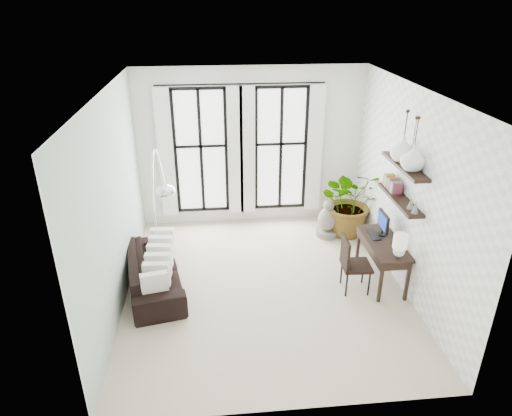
{
  "coord_description": "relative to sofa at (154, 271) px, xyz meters",
  "views": [
    {
      "loc": [
        -0.75,
        -6.25,
        4.41
      ],
      "look_at": [
        -0.11,
        0.3,
        1.3
      ],
      "focal_mm": 32.0,
      "sensor_mm": 36.0,
      "label": 1
    }
  ],
  "objects": [
    {
      "name": "floor",
      "position": [
        1.8,
        -0.18,
        -0.29
      ],
      "size": [
        5.0,
        5.0,
        0.0
      ],
      "primitive_type": "plane",
      "color": "beige",
      "rests_on": "ground"
    },
    {
      "name": "wall_right",
      "position": [
        4.05,
        -0.18,
        1.31
      ],
      "size": [
        0.0,
        5.0,
        5.0
      ],
      "primitive_type": "plane",
      "rotation": [
        1.57,
        0.0,
        -1.57
      ],
      "color": "white",
      "rests_on": "floor"
    },
    {
      "name": "wall_shelves",
      "position": [
        3.91,
        -0.15,
        1.43
      ],
      "size": [
        0.25,
        1.3,
        0.6
      ],
      "color": "black",
      "rests_on": "wall_right"
    },
    {
      "name": "wall_left",
      "position": [
        -0.45,
        -0.18,
        1.31
      ],
      "size": [
        0.0,
        5.0,
        5.0
      ],
      "primitive_type": "plane",
      "rotation": [
        1.57,
        0.0,
        1.57
      ],
      "color": "#A7BAAB",
      "rests_on": "floor"
    },
    {
      "name": "desk",
      "position": [
        3.75,
        -0.24,
        0.41
      ],
      "size": [
        0.53,
        1.26,
        1.14
      ],
      "color": "black",
      "rests_on": "floor"
    },
    {
      "name": "throw_pillows",
      "position": [
        0.1,
        -0.0,
        0.21
      ],
      "size": [
        0.4,
        1.52,
        0.4
      ],
      "color": "silver",
      "rests_on": "sofa"
    },
    {
      "name": "vase_a",
      "position": [
        3.91,
        -0.44,
        1.97
      ],
      "size": [
        0.37,
        0.37,
        0.38
      ],
      "primitive_type": "imported",
      "color": "white",
      "rests_on": "shelf_upper"
    },
    {
      "name": "desk_chair",
      "position": [
        3.17,
        -0.4,
        0.25
      ],
      "size": [
        0.47,
        0.47,
        0.95
      ],
      "rotation": [
        0.0,
        0.0,
        -0.04
      ],
      "color": "black",
      "rests_on": "floor"
    },
    {
      "name": "plant",
      "position": [
        3.7,
        1.52,
        0.41
      ],
      "size": [
        1.34,
        1.18,
        1.41
      ],
      "primitive_type": "imported",
      "rotation": [
        0.0,
        0.0,
        0.06
      ],
      "color": "#2D7228",
      "rests_on": "floor"
    },
    {
      "name": "sofa",
      "position": [
        0.0,
        0.0,
        0.0
      ],
      "size": [
        1.16,
        2.13,
        0.59
      ],
      "primitive_type": "imported",
      "rotation": [
        0.0,
        0.0,
        1.76
      ],
      "color": "black",
      "rests_on": "floor"
    },
    {
      "name": "wall_back",
      "position": [
        1.8,
        2.32,
        1.31
      ],
      "size": [
        4.5,
        0.0,
        4.5
      ],
      "primitive_type": "plane",
      "rotation": [
        1.57,
        0.0,
        0.0
      ],
      "color": "white",
      "rests_on": "floor"
    },
    {
      "name": "arc_lamp",
      "position": [
        0.1,
        0.71,
        1.4
      ],
      "size": [
        0.71,
        1.65,
        2.18
      ],
      "color": "silver",
      "rests_on": "floor"
    },
    {
      "name": "vase_b",
      "position": [
        3.91,
        -0.04,
        1.97
      ],
      "size": [
        0.37,
        0.37,
        0.38
      ],
      "primitive_type": "imported",
      "color": "white",
      "rests_on": "shelf_upper"
    },
    {
      "name": "ceiling",
      "position": [
        1.8,
        -0.18,
        2.91
      ],
      "size": [
        5.0,
        5.0,
        0.0
      ],
      "primitive_type": "plane",
      "color": "white",
      "rests_on": "wall_back"
    },
    {
      "name": "buddha",
      "position": [
        3.24,
        1.44,
        0.03
      ],
      "size": [
        0.43,
        0.43,
        0.77
      ],
      "color": "slate",
      "rests_on": "floor"
    },
    {
      "name": "windows",
      "position": [
        1.6,
        2.25,
        1.27
      ],
      "size": [
        3.26,
        0.13,
        2.65
      ],
      "color": "white",
      "rests_on": "wall_back"
    }
  ]
}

